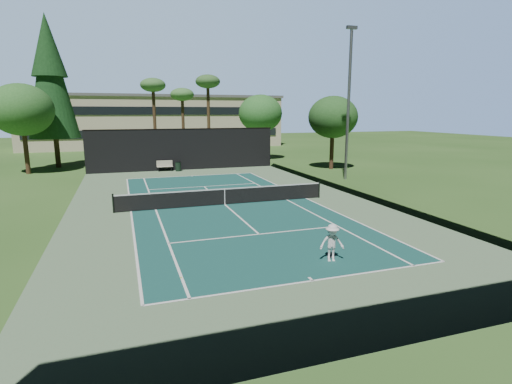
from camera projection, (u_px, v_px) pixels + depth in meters
ground at (225, 205)px, 24.35m from camera, size 160.00×160.00×0.00m
apron_slab at (225, 205)px, 24.35m from camera, size 18.00×32.00×0.01m
court_surface at (225, 205)px, 24.35m from camera, size 10.97×23.77×0.01m
court_lines at (225, 204)px, 24.35m from camera, size 11.07×23.87×0.01m
tennis_net at (225, 196)px, 24.24m from camera, size 12.90×0.10×1.10m
fence at (224, 172)px, 24.02m from camera, size 18.04×32.05×4.03m
player at (332, 243)px, 14.99m from camera, size 1.03×0.75×1.44m
tennis_ball_a at (181, 278)px, 13.52m from camera, size 0.06×0.06×0.06m
tennis_ball_b at (203, 193)px, 27.62m from camera, size 0.06×0.06×0.06m
tennis_ball_c at (222, 194)px, 27.46m from camera, size 0.06×0.06×0.06m
tennis_ball_d at (137, 196)px, 26.62m from camera, size 0.06×0.06×0.06m
park_bench at (165, 165)px, 38.26m from camera, size 1.50×0.45×1.02m
trash_bin at (178, 166)px, 38.21m from camera, size 0.56×0.56×0.95m
pine_tree at (49, 71)px, 39.16m from camera, size 4.80×4.80×15.00m
palm_a at (153, 88)px, 44.42m from camera, size 2.80×2.80×9.32m
palm_b at (182, 97)px, 47.54m from camera, size 2.80×2.80×8.42m
palm_c at (208, 85)px, 45.30m from camera, size 2.80×2.80×9.77m
decid_tree_a at (260, 114)px, 46.87m from camera, size 5.12×5.12×7.62m
decid_tree_b at (333, 117)px, 38.90m from camera, size 4.80×4.80×7.14m
decid_tree_c at (22, 110)px, 35.56m from camera, size 5.44×5.44×8.09m
campus_building at (156, 121)px, 66.25m from camera, size 40.50×12.50×8.30m
light_pole at (349, 101)px, 32.43m from camera, size 0.90×0.25×12.22m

